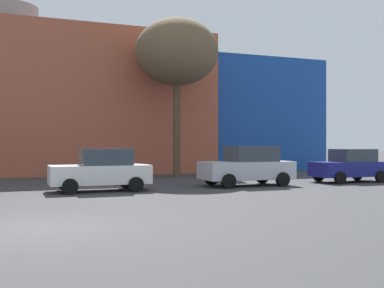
# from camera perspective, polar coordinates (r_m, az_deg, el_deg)

# --- Properties ---
(ground_plane) EXTENTS (200.00, 200.00, 0.00)m
(ground_plane) POSITION_cam_1_polar(r_m,az_deg,el_deg) (11.20, -18.88, -9.73)
(ground_plane) COLOR #38383A
(building_backdrop) EXTENTS (43.73, 11.95, 11.13)m
(building_backdrop) POSITION_cam_1_polar(r_m,az_deg,el_deg) (33.94, -21.54, 4.26)
(building_backdrop) COLOR #B2563D
(building_backdrop) RESTS_ON ground_plane
(parked_car_2) EXTENTS (3.93, 1.93, 1.70)m
(parked_car_2) POSITION_cam_1_polar(r_m,az_deg,el_deg) (19.17, -10.98, -3.13)
(parked_car_2) COLOR white
(parked_car_2) RESTS_ON ground_plane
(parked_car_3) EXTENTS (4.15, 2.04, 1.80)m
(parked_car_3) POSITION_cam_1_polar(r_m,az_deg,el_deg) (21.38, 6.81, -2.68)
(parked_car_3) COLOR silver
(parked_car_3) RESTS_ON ground_plane
(parked_car_4) EXTENTS (3.79, 1.86, 1.64)m
(parked_car_4) POSITION_cam_1_polar(r_m,az_deg,el_deg) (24.62, 18.70, -2.51)
(parked_car_4) COLOR navy
(parked_car_4) RESTS_ON ground_plane
(bare_tree_0) EXTENTS (4.80, 4.80, 9.11)m
(bare_tree_0) POSITION_cam_1_polar(r_m,az_deg,el_deg) (27.43, -1.87, 11.02)
(bare_tree_0) COLOR brown
(bare_tree_0) RESTS_ON ground_plane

